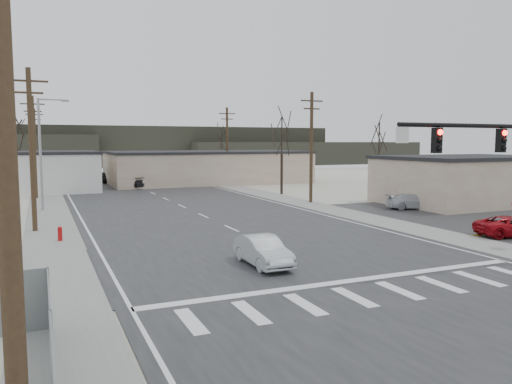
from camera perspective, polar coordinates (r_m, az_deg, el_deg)
ground at (r=24.77m, az=3.79°, el=-7.20°), size 140.00×140.00×0.00m
main_road at (r=38.49m, az=-6.50°, el=-2.53°), size 18.00×110.00×0.05m
cross_road at (r=24.76m, az=3.79°, el=-7.15°), size 90.00×10.00×0.04m
parking_lot at (r=41.83m, az=24.87°, el=-2.38°), size 18.00×20.00×0.03m
sidewalk_left at (r=41.81m, az=-22.62°, el=-2.27°), size 3.00×90.00×0.06m
sidewalk_right at (r=47.10m, az=4.11°, el=-0.99°), size 3.00×90.00×0.06m
fire_hydrant at (r=29.89m, az=-21.49°, el=-4.46°), size 0.24×0.24×0.87m
building_right_far at (r=68.84m, az=-5.62°, el=2.90°), size 26.30×14.30×4.30m
building_lot at (r=48.59m, az=22.84°, el=1.30°), size 14.30×10.30×4.30m
upole_left_a at (r=7.46m, az=-26.68°, el=2.68°), size 2.20×0.30×10.00m
upole_left_b at (r=33.45m, az=-24.28°, el=4.70°), size 2.20×0.30×10.00m
upole_left_c at (r=53.45m, az=-24.02°, el=4.91°), size 2.20×0.30×10.00m
upole_left_d at (r=73.45m, az=-23.90°, el=5.01°), size 2.20×0.30×10.00m
upole_right_a at (r=45.45m, az=6.34°, el=5.31°), size 2.20×0.30×10.00m
upole_right_b at (r=65.46m, az=-3.31°, el=5.46°), size 2.20×0.30×10.00m
streetlight_main at (r=43.45m, az=-23.19°, el=4.68°), size 2.40×0.25×9.00m
tree_left_near at (r=41.49m, az=-26.22°, el=4.73°), size 3.30×3.30×7.35m
tree_right_mid at (r=52.98m, az=2.97°, el=6.16°), size 3.74×3.74×8.33m
tree_left_far at (r=67.51m, az=-26.10°, el=5.79°), size 3.96×3.96×8.82m
tree_right_far at (r=77.94m, az=-3.95°, el=5.76°), size 3.52×3.52×7.84m
tree_lot at (r=54.61m, az=13.88°, el=5.62°), size 3.52×3.52×7.84m
hill_center at (r=120.31m, az=-11.00°, el=5.15°), size 80.00×18.00×9.00m
hill_right at (r=127.12m, az=5.26°, el=4.47°), size 60.00×18.00×5.50m
sedan_crossing at (r=22.43m, az=0.77°, el=-6.72°), size 1.40×3.99×1.31m
car_far_a at (r=61.57m, az=-14.10°, el=1.12°), size 3.85×5.31×1.43m
car_far_b at (r=70.88m, az=-17.25°, el=1.63°), size 2.75×4.58×1.46m
car_parked_red at (r=32.86m, az=27.24°, el=-3.50°), size 4.60×2.91×1.18m
car_parked_dark_b at (r=45.32m, az=24.67°, el=-0.86°), size 4.56×3.04×1.42m
car_parked_silver at (r=43.01m, az=17.43°, el=-1.05°), size 4.58×2.98×1.23m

